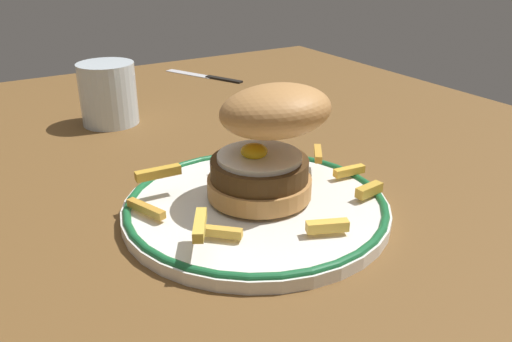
{
  "coord_description": "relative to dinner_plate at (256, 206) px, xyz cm",
  "views": [
    {
      "loc": [
        43.03,
        -25.91,
        25.11
      ],
      "look_at": [
        3.97,
        -2.15,
        4.6
      ],
      "focal_mm": 37.06,
      "sensor_mm": 36.0,
      "label": 1
    }
  ],
  "objects": [
    {
      "name": "ground_plane",
      "position": [
        -3.97,
        2.15,
        -2.84
      ],
      "size": [
        127.8,
        103.46,
        4.0
      ],
      "primitive_type": "cube",
      "color": "brown"
    },
    {
      "name": "dinner_plate",
      "position": [
        0.0,
        0.0,
        0.0
      ],
      "size": [
        25.95,
        25.95,
        1.6
      ],
      "color": "white",
      "rests_on": "ground_plane"
    },
    {
      "name": "burger",
      "position": [
        -0.4,
        1.75,
        6.55
      ],
      "size": [
        12.46,
        12.72,
        11.86
      ],
      "color": "#B87F43",
      "rests_on": "dinner_plate"
    },
    {
      "name": "fries_pile",
      "position": [
        0.58,
        -0.18,
        1.82
      ],
      "size": [
        17.84,
        24.6,
        2.71
      ],
      "color": "#EEB442",
      "rests_on": "dinner_plate"
    },
    {
      "name": "water_glass",
      "position": [
        -34.39,
        -3.77,
        2.93
      ],
      "size": [
        8.0,
        8.0,
        8.78
      ],
      "color": "silver",
      "rests_on": "ground_plane"
    },
    {
      "name": "knife",
      "position": [
        -50.94,
        20.48,
        -0.58
      ],
      "size": [
        16.99,
        8.86,
        0.7
      ],
      "color": "black",
      "rests_on": "ground_plane"
    }
  ]
}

